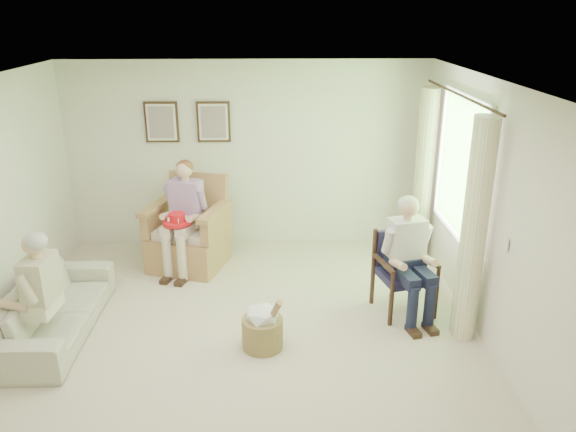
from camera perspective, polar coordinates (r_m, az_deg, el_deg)
The scene contains 17 objects.
floor at distance 5.85m, azimuth -4.88°, elevation -13.21°, with size 5.50×5.50×0.00m, color beige.
back_wall at distance 7.86m, azimuth -4.10°, elevation 6.15°, with size 5.00×0.04×2.60m, color silver.
right_wall at distance 5.66m, azimuth 20.86°, elevation -0.97°, with size 0.04×5.50×2.60m, color silver.
ceiling at distance 4.92m, azimuth -5.81°, elevation 12.91°, with size 5.00×5.50×0.02m, color white.
window at distance 6.63m, azimuth 17.14°, elevation 5.11°, with size 0.13×2.50×1.63m.
curtain_left at distance 5.84m, azimuth 18.36°, elevation -1.58°, with size 0.34×0.34×2.30m, color #F1EDBD.
curtain_right at distance 7.61m, azimuth 13.60°, elevation 3.95°, with size 0.34×0.34×2.30m, color #F1EDBD.
framed_print_left at distance 7.86m, azimuth -12.72°, elevation 9.28°, with size 0.45×0.05×0.55m.
framed_print_right at distance 7.75m, azimuth -7.58°, elevation 9.46°, with size 0.45×0.05×0.55m.
wicker_armchair at distance 7.53m, azimuth -10.04°, elevation -2.23°, with size 0.92×0.92×1.18m.
wood_armchair at distance 6.44m, azimuth 11.64°, elevation -5.20°, with size 0.58×0.55×0.90m.
sofa at distance 6.43m, azimuth -22.62°, elevation -8.69°, with size 0.74×1.90×0.55m, color beige.
person_wicker at distance 7.22m, azimuth -10.43°, elevation 0.74°, with size 0.40×0.62×1.42m.
person_dark at distance 6.20m, azimuth 12.12°, elevation -3.48°, with size 0.40×0.62×1.33m.
person_sofa at distance 5.97m, azimuth -24.24°, elevation -6.74°, with size 0.42×0.62×1.23m.
red_hat at distance 7.08m, azimuth -11.21°, elevation -0.42°, with size 0.35×0.35×0.14m.
hatbox at distance 5.73m, azimuth -2.60°, elevation -11.13°, with size 0.53×0.53×0.61m.
Camera 1 is at (0.35, -4.86, 3.24)m, focal length 35.00 mm.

